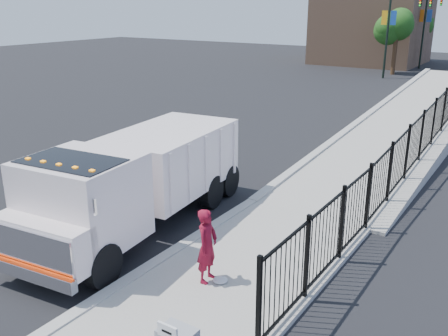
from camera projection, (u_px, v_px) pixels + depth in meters
The scene contains 14 objects.
ground at pixel (172, 256), 12.32m from camera, with size 120.00×120.00×0.00m, color black.
sidewalk at pixel (185, 321), 9.71m from camera, with size 3.55×12.00×0.12m, color #9E998E.
curb at pixel (113, 291), 10.70m from camera, with size 0.30×12.00×0.16m, color #ADAAA3.
ramp at pixel (416, 133), 23.95m from camera, with size 3.95×24.00×1.70m, color #9E998E.
iron_fence at pixel (432, 137), 19.74m from camera, with size 0.10×28.00×1.80m, color black.
truck at pixel (134, 179), 13.29m from camera, with size 3.28×7.99×2.66m.
worker at pixel (207, 246), 10.79m from camera, with size 0.61×0.40×1.68m, color maroon.
arrow_sign at pixel (167, 331), 7.15m from camera, with size 0.35×0.04×0.22m, color white.
debris at pixel (220, 280), 10.96m from camera, with size 0.33×0.33×0.08m, color silver.
light_pole_0 at pixel (392, 24), 39.77m from camera, with size 3.77×0.22×8.00m.
light_pole_2 at pixel (428, 21), 45.85m from camera, with size 3.78×0.22×8.00m.
tree_0 at pixel (397, 27), 42.18m from camera, with size 2.72×2.72×5.36m.
tree_2 at pixel (421, 23), 52.01m from camera, with size 2.46×2.46×5.23m.
building at pixel (373, 23), 50.71m from camera, with size 10.00×10.00×8.00m, color #8C664C.
Camera 1 is at (7.07, -8.52, 5.96)m, focal length 40.00 mm.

